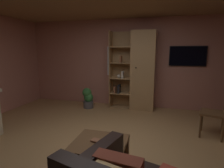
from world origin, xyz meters
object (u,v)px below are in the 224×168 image
Objects in this scene: table_book_0 at (96,140)px; potted_floor_plant at (88,98)px; bookshelf_cabinet at (140,71)px; dining_chair at (218,110)px; wall_mounted_tv at (188,56)px; coffee_table at (99,148)px.

potted_floor_plant is (-1.18, 2.59, -0.15)m from table_book_0.
bookshelf_cabinet reaches higher than dining_chair.
table_book_0 is at bearing -115.35° from wall_mounted_tv.
dining_chair is 1.88m from wall_mounted_tv.
bookshelf_cabinet is 1.64m from potted_floor_plant.
bookshelf_cabinet is 20.50× the size of table_book_0.
table_book_0 is 3.58m from wall_mounted_tv.
wall_mounted_tv reaches higher than table_book_0.
dining_chair is (1.81, 1.52, 0.19)m from coffee_table.
potted_floor_plant is at bearing -169.15° from wall_mounted_tv.
table_book_0 is at bearing -94.79° from bookshelf_cabinet.
wall_mounted_tv is (1.47, 3.09, 1.04)m from table_book_0.
dining_chair is 3.23m from potted_floor_plant.
wall_mounted_tv is (1.22, 0.21, 0.42)m from bookshelf_cabinet.
bookshelf_cabinet is 2.19m from dining_chair.
potted_floor_plant is at bearing 114.47° from table_book_0.
bookshelf_cabinet is 2.31× the size of wall_mounted_tv.
dining_chair is at bearing 39.16° from table_book_0.
wall_mounted_tv is at bearing 10.85° from potted_floor_plant.
coffee_table is 0.76× the size of dining_chair.
table_book_0 is 0.11× the size of wall_mounted_tv.
wall_mounted_tv reaches higher than dining_chair.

